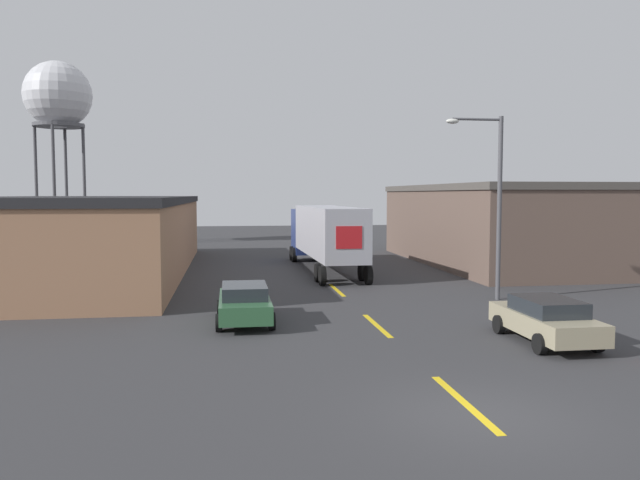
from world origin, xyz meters
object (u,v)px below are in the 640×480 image
object	(u,v)px
water_tower	(58,97)
street_lamp	(493,194)
semi_truck	(324,232)
parked_car_right_near	(546,319)
parked_car_left_far	(244,302)

from	to	relation	value
water_tower	street_lamp	world-z (taller)	water_tower
semi_truck	street_lamp	distance (m)	13.09
parked_car_right_near	water_tower	world-z (taller)	water_tower
parked_car_left_far	street_lamp	distance (m)	12.00
parked_car_left_far	water_tower	bearing A→B (deg)	112.77
semi_truck	water_tower	distance (m)	32.32
parked_car_right_near	water_tower	distance (m)	49.99
semi_truck	parked_car_right_near	bearing A→B (deg)	-79.53
parked_car_right_near	street_lamp	distance (m)	8.83
parked_car_left_far	parked_car_right_near	bearing A→B (deg)	-25.37
water_tower	parked_car_left_far	bearing A→B (deg)	-67.23
parked_car_right_near	parked_car_left_far	xyz separation A→B (m)	(-9.22, 4.37, 0.00)
water_tower	street_lamp	xyz separation A→B (m)	(26.43, -33.76, -8.71)
parked_car_left_far	street_lamp	world-z (taller)	street_lamp
semi_truck	water_tower	world-z (taller)	water_tower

